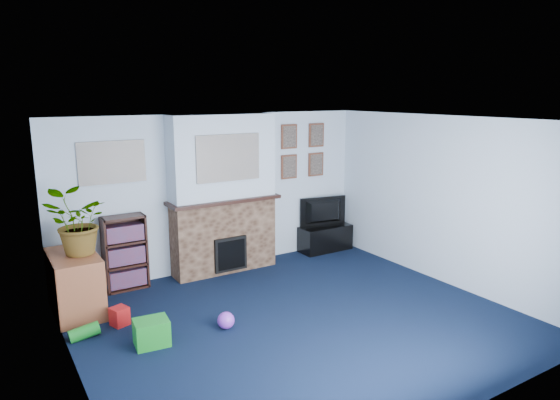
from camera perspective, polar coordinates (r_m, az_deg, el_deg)
floor at (r=6.24m, az=2.07°, el=-13.50°), size 5.00×4.50×0.01m
ceiling at (r=5.63m, az=2.26°, el=9.08°), size 5.00×4.50×0.01m
wall_back at (r=7.74m, az=-7.17°, el=0.87°), size 5.00×0.04×2.40m
wall_front at (r=4.24m, az=19.62°, el=-9.31°), size 5.00×0.04×2.40m
wall_left at (r=4.94m, az=-22.84°, el=-6.52°), size 0.04×4.50×2.40m
wall_right at (r=7.48m, az=18.27°, el=-0.05°), size 0.04×4.50×2.40m
chimney_breast at (r=7.56m, az=-6.52°, el=0.50°), size 1.72×0.50×2.40m
collage_main at (r=7.28m, az=-5.92°, el=4.81°), size 1.00×0.03×0.68m
collage_left at (r=7.14m, az=-18.64°, el=4.10°), size 0.90×0.03×0.58m
portrait_tl at (r=8.23m, az=1.04°, el=7.26°), size 0.30×0.03×0.40m
portrait_tr at (r=8.54m, az=4.17°, el=7.41°), size 0.30×0.03×0.40m
portrait_bl at (r=8.29m, az=1.03°, el=3.82°), size 0.30×0.03×0.40m
portrait_br at (r=8.60m, az=4.12°, el=4.09°), size 0.30×0.03×0.40m
tv_stand at (r=8.76m, az=5.19°, el=-4.32°), size 0.93×0.39×0.44m
television at (r=8.66m, az=5.17°, el=-1.36°), size 0.87×0.26×0.50m
bookshelf at (r=7.31m, az=-17.29°, el=-5.94°), size 0.58×0.28×1.05m
sideboard at (r=6.79m, az=-22.35°, el=-9.07°), size 0.54×0.98×0.76m
potted_plant at (r=6.51m, az=-22.42°, el=-2.47°), size 0.84×0.77×0.80m
mantel_clock at (r=7.48m, az=-6.99°, el=0.64°), size 0.11×0.07×0.16m
mantel_candle at (r=7.63m, az=-4.53°, el=1.00°), size 0.05×0.05×0.17m
mantel_teddy at (r=7.33m, az=-9.70°, el=0.28°), size 0.13×0.13×0.13m
mantel_can at (r=7.85m, az=-1.55°, el=1.20°), size 0.06×0.06×0.12m
green_crate at (r=5.79m, az=-14.46°, el=-14.49°), size 0.39×0.33×0.29m
toy_ball at (r=6.02m, az=-6.20°, el=-13.62°), size 0.20×0.20×0.20m
toy_block at (r=6.36m, az=-17.86°, el=-12.53°), size 0.23×0.23×0.22m
toy_tube at (r=6.19m, az=-21.45°, el=-13.89°), size 0.34×0.15×0.20m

